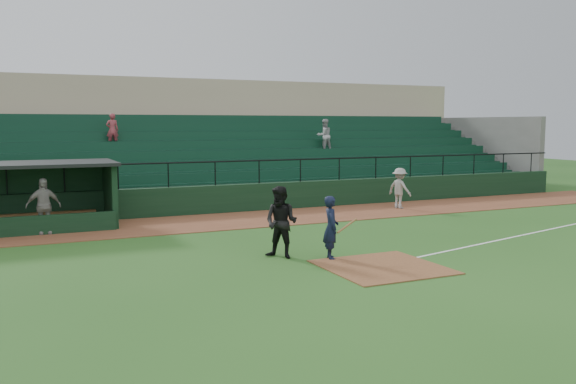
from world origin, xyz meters
name	(u,v)px	position (x,y,z in m)	size (l,w,h in m)	color
ground	(362,260)	(0.00, 0.00, 0.00)	(90.00, 90.00, 0.00)	#25541B
warning_track	(257,219)	(0.00, 8.00, 0.01)	(40.00, 4.00, 0.03)	brown
home_plate_dirt	(382,267)	(0.00, -1.00, 0.01)	(3.00, 3.00, 0.03)	brown
foul_line	(539,232)	(8.00, 1.20, 0.01)	(18.00, 0.09, 0.01)	white
stadium_structure	(196,153)	(0.00, 16.46, 2.30)	(38.00, 13.08, 6.40)	black
batter_at_plate	(331,228)	(-0.75, 0.47, 0.89)	(1.09, 0.75, 1.79)	black
umpire	(281,222)	(-1.96, 1.19, 1.02)	(0.99, 0.77, 2.04)	black
runner	(400,188)	(6.90, 8.08, 0.93)	(1.17, 0.67, 1.80)	#9B9791
dugout_player_a	(43,206)	(-7.88, 7.87, 0.99)	(1.13, 0.47, 1.93)	gray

